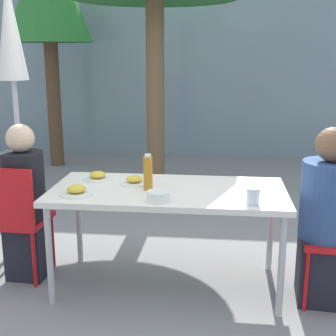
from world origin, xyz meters
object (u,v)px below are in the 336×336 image
object	(u,v)px
salad_bowl	(158,196)
bottle	(148,173)
person_left	(25,206)
person_right	(326,222)
chair_left	(14,214)
drinking_cup	(253,196)
closed_umbrella	(12,58)
chair_right	(332,225)

from	to	relation	value
salad_bowl	bottle	bearing A→B (deg)	112.68
person_left	person_right	distance (m)	2.14
chair_left	drinking_cup	world-z (taller)	chair_left
closed_umbrella	drinking_cup	size ratio (longest dim) A/B	21.94
person_right	closed_umbrella	size ratio (longest dim) A/B	0.53
closed_umbrella	drinking_cup	world-z (taller)	closed_umbrella
person_left	chair_right	bearing A→B (deg)	1.03
person_right	bottle	distance (m)	1.24
person_left	salad_bowl	xyz separation A→B (m)	(1.03, -0.32, 0.21)
salad_bowl	chair_right	bearing A→B (deg)	12.98
chair_right	salad_bowl	world-z (taller)	chair_right
chair_left	chair_right	xyz separation A→B (m)	(2.24, 0.02, 0.00)
chair_right	closed_umbrella	bearing A→B (deg)	-10.72
person_right	closed_umbrella	distance (m)	2.75
person_left	bottle	bearing A→B (deg)	-2.69
drinking_cup	chair_right	bearing A→B (deg)	25.34
chair_left	closed_umbrella	bearing A→B (deg)	111.49
closed_umbrella	salad_bowl	xyz separation A→B (m)	(1.33, -0.95, -0.84)
chair_left	closed_umbrella	size ratio (longest dim) A/B	0.39
bottle	chair_right	bearing A→B (deg)	1.25
chair_left	bottle	bearing A→B (deg)	2.10
chair_right	chair_left	bearing A→B (deg)	5.12
closed_umbrella	salad_bowl	bearing A→B (deg)	-35.56
chair_left	person_right	size ratio (longest dim) A/B	0.73
chair_left	bottle	size ratio (longest dim) A/B	3.49
person_right	drinking_cup	world-z (taller)	person_right
person_left	drinking_cup	bearing A→B (deg)	-8.66
chair_right	closed_umbrella	xyz separation A→B (m)	(-2.48, 0.68, 1.09)
person_right	chair_left	bearing A→B (deg)	3.15
bottle	salad_bowl	xyz separation A→B (m)	(0.10, -0.24, -0.09)
person_left	drinking_cup	xyz separation A→B (m)	(1.63, -0.32, 0.23)
person_left	closed_umbrella	distance (m)	1.26
chair_right	bottle	bearing A→B (deg)	5.87
drinking_cup	salad_bowl	xyz separation A→B (m)	(-0.60, -0.00, -0.02)
person_left	salad_bowl	bearing A→B (deg)	-14.91
drinking_cup	salad_bowl	bearing A→B (deg)	-179.84
person_right	closed_umbrella	bearing A→B (deg)	-12.70
person_left	bottle	xyz separation A→B (m)	(0.93, -0.09, 0.30)
chair_left	person_left	distance (m)	0.10
chair_right	person_right	xyz separation A→B (m)	(-0.06, -0.08, 0.04)
bottle	drinking_cup	distance (m)	0.74
person_left	chair_right	distance (m)	2.19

